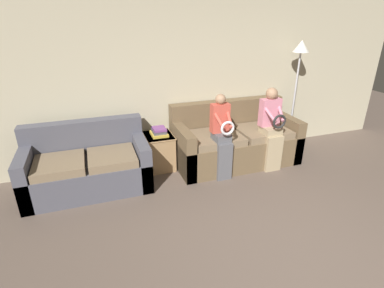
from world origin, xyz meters
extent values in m
plane|color=brown|center=(0.00, 0.00, 0.00)|extent=(14.00, 14.00, 0.00)
cube|color=#BCB293|center=(0.00, 3.09, 1.27)|extent=(7.42, 0.06, 2.55)
cube|color=brown|center=(0.37, 2.57, 0.24)|extent=(2.01, 0.93, 0.47)
cube|color=brown|center=(0.37, 2.93, 0.72)|extent=(2.01, 0.20, 0.50)
cube|color=brown|center=(-0.56, 2.57, 0.36)|extent=(0.16, 0.93, 0.72)
cube|color=brown|center=(1.29, 2.57, 0.36)|extent=(0.16, 0.93, 0.72)
cube|color=#7A664C|center=(-0.06, 2.47, 0.53)|extent=(0.80, 0.69, 0.11)
cube|color=#7A664C|center=(0.79, 2.47, 0.53)|extent=(0.80, 0.69, 0.11)
cube|color=#4C4C56|center=(-1.97, 2.49, 0.21)|extent=(1.68, 0.89, 0.42)
cube|color=#4C4C56|center=(-1.97, 2.84, 0.66)|extent=(1.68, 0.20, 0.49)
cube|color=#4C4C56|center=(-2.73, 2.49, 0.33)|extent=(0.16, 0.89, 0.66)
cube|color=#4C4C56|center=(-1.21, 2.49, 0.33)|extent=(0.16, 0.89, 0.66)
cube|color=#7A664C|center=(-2.31, 2.39, 0.48)|extent=(0.64, 0.65, 0.11)
cube|color=#7A664C|center=(-1.63, 2.39, 0.48)|extent=(0.64, 0.65, 0.11)
cube|color=#56565B|center=(-0.05, 2.10, 0.29)|extent=(0.23, 0.10, 0.58)
cube|color=#56565B|center=(-0.05, 2.24, 0.64)|extent=(0.23, 0.28, 0.11)
cube|color=#C64C3D|center=(-0.05, 2.31, 0.90)|extent=(0.27, 0.14, 0.43)
sphere|color=#A37A5B|center=(-0.05, 2.31, 1.19)|extent=(0.15, 0.15, 0.15)
torus|color=silver|center=(-0.05, 2.04, 0.84)|extent=(0.21, 0.04, 0.21)
cylinder|color=#C64C3D|center=(-0.14, 2.18, 0.94)|extent=(0.10, 0.31, 0.24)
cylinder|color=#C64C3D|center=(0.03, 2.18, 0.94)|extent=(0.10, 0.31, 0.24)
cube|color=tan|center=(0.79, 2.10, 0.29)|extent=(0.27, 0.10, 0.58)
cube|color=tan|center=(0.79, 2.24, 0.64)|extent=(0.27, 0.28, 0.11)
cube|color=#D17A8E|center=(0.79, 2.31, 0.90)|extent=(0.32, 0.14, 0.43)
sphere|color=#A37A5B|center=(0.79, 2.31, 1.20)|extent=(0.18, 0.18, 0.18)
torus|color=black|center=(0.79, 2.04, 0.84)|extent=(0.22, 0.04, 0.22)
cylinder|color=#D17A8E|center=(0.69, 2.18, 0.94)|extent=(0.13, 0.31, 0.24)
cylinder|color=#D17A8E|center=(0.89, 2.18, 0.94)|extent=(0.13, 0.31, 0.24)
cube|color=#9E7A51|center=(-0.88, 2.78, 0.28)|extent=(0.42, 0.49, 0.57)
cube|color=tan|center=(-0.88, 2.78, 0.56)|extent=(0.44, 0.51, 0.02)
cube|color=gold|center=(-0.87, 2.78, 0.59)|extent=(0.25, 0.30, 0.04)
cube|color=#4C4C56|center=(-0.87, 2.79, 0.63)|extent=(0.20, 0.25, 0.05)
cube|color=#7A4284|center=(-0.87, 2.77, 0.67)|extent=(0.19, 0.23, 0.04)
cylinder|color=#2D2B28|center=(1.58, 2.77, 0.01)|extent=(0.26, 0.26, 0.02)
cylinder|color=#B7B7BC|center=(1.58, 2.77, 0.87)|extent=(0.03, 0.03, 1.70)
cone|color=silver|center=(1.58, 2.77, 1.82)|extent=(0.27, 0.27, 0.19)
camera|label=1|loc=(-1.81, -1.49, 2.31)|focal=28.00mm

